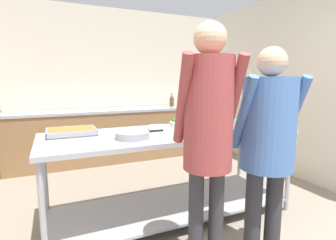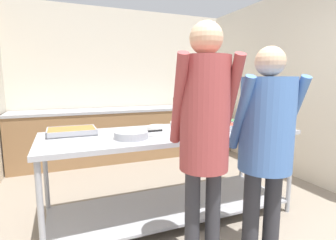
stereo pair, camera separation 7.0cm
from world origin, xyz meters
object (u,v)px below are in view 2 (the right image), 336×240
(serving_tray_roast, at_px, (219,127))
(guest_serving_left, at_px, (204,125))
(sauce_pan, at_px, (131,135))
(plate_stack, at_px, (159,128))
(serving_tray_greens, at_px, (246,123))
(serving_tray_vegetables, at_px, (72,131))
(guest_serving_right, at_px, (266,135))
(water_bottle, at_px, (175,101))
(broccoli_bowl, at_px, (180,124))

(serving_tray_roast, relative_size, guest_serving_left, 0.22)
(sauce_pan, bearing_deg, plate_stack, 40.15)
(serving_tray_greens, height_order, guest_serving_left, guest_serving_left)
(sauce_pan, xyz_separation_m, serving_tray_greens, (1.38, 0.19, -0.01))
(serving_tray_vegetables, bearing_deg, serving_tray_greens, -6.32)
(plate_stack, distance_m, guest_serving_right, 1.13)
(guest_serving_right, relative_size, water_bottle, 6.65)
(plate_stack, distance_m, serving_tray_roast, 0.62)
(guest_serving_left, height_order, guest_serving_right, guest_serving_left)
(plate_stack, bearing_deg, guest_serving_left, -93.41)
(guest_serving_right, bearing_deg, plate_stack, 113.22)
(plate_stack, relative_size, guest_serving_left, 0.14)
(serving_tray_vegetables, distance_m, plate_stack, 0.84)
(serving_tray_greens, bearing_deg, plate_stack, 173.10)
(plate_stack, height_order, serving_tray_roast, serving_tray_roast)
(sauce_pan, height_order, broccoli_bowl, broccoli_bowl)
(water_bottle, bearing_deg, broccoli_bowl, -112.60)
(serving_tray_vegetables, bearing_deg, broccoli_bowl, -1.85)
(water_bottle, bearing_deg, plate_stack, -118.00)
(plate_stack, xyz_separation_m, guest_serving_right, (0.44, -1.03, 0.09))
(serving_tray_roast, bearing_deg, plate_stack, 158.89)
(guest_serving_right, bearing_deg, guest_serving_left, 178.19)
(guest_serving_right, bearing_deg, serving_tray_vegetables, 138.94)
(serving_tray_vegetables, relative_size, serving_tray_roast, 1.13)
(plate_stack, bearing_deg, guest_serving_right, -66.78)
(guest_serving_left, xyz_separation_m, guest_serving_right, (0.50, -0.02, -0.10))
(plate_stack, height_order, guest_serving_right, guest_serving_right)
(broccoli_bowl, height_order, water_bottle, water_bottle)
(serving_tray_greens, xyz_separation_m, water_bottle, (0.08, 2.16, 0.10))
(guest_serving_left, distance_m, guest_serving_right, 0.51)
(serving_tray_greens, bearing_deg, guest_serving_left, -140.04)
(serving_tray_roast, distance_m, guest_serving_right, 0.82)
(sauce_pan, height_order, water_bottle, water_bottle)
(serving_tray_roast, bearing_deg, sauce_pan, -174.82)
(serving_tray_greens, bearing_deg, water_bottle, 87.97)
(guest_serving_left, distance_m, water_bottle, 3.26)
(serving_tray_vegetables, relative_size, sauce_pan, 1.00)
(broccoli_bowl, height_order, serving_tray_roast, broccoli_bowl)
(broccoli_bowl, xyz_separation_m, guest_serving_right, (0.19, -1.08, 0.07))
(sauce_pan, relative_size, water_bottle, 1.78)
(serving_tray_roast, bearing_deg, guest_serving_right, -99.73)
(sauce_pan, bearing_deg, serving_tray_roast, 5.18)
(serving_tray_vegetables, height_order, guest_serving_left, guest_serving_left)
(guest_serving_left, bearing_deg, serving_tray_vegetables, 125.24)
(serving_tray_roast, bearing_deg, broccoli_bowl, 140.25)
(broccoli_bowl, xyz_separation_m, serving_tray_greens, (0.75, -0.17, -0.01))
(plate_stack, height_order, broccoli_bowl, broccoli_bowl)
(sauce_pan, relative_size, guest_serving_left, 0.25)
(serving_tray_vegetables, distance_m, guest_serving_left, 1.36)
(broccoli_bowl, relative_size, guest_serving_right, 0.13)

